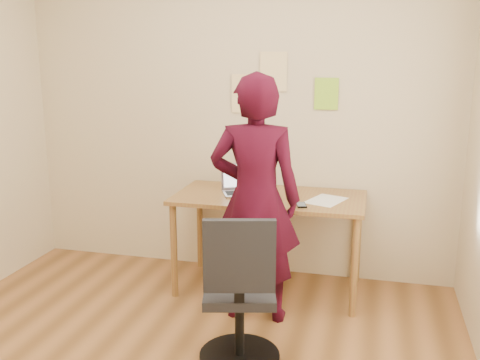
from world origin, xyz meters
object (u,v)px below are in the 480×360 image
(person, at_px, (255,199))
(laptop, at_px, (242,186))
(desk, at_px, (269,207))
(phone, at_px, (301,205))
(office_chair, at_px, (239,301))

(person, bearing_deg, laptop, -71.14)
(desk, bearing_deg, phone, -38.27)
(laptop, xyz_separation_m, person, (0.21, -0.49, 0.04))
(laptop, bearing_deg, desk, -35.46)
(phone, bearing_deg, laptop, 136.84)
(desk, xyz_separation_m, phone, (0.27, -0.21, 0.09))
(desk, distance_m, laptop, 0.26)
(laptop, height_order, office_chair, laptop)
(office_chair, bearing_deg, laptop, 89.32)
(laptop, bearing_deg, office_chair, -101.10)
(desk, height_order, person, person)
(phone, distance_m, person, 0.37)
(office_chair, bearing_deg, person, 80.46)
(phone, relative_size, office_chair, 0.16)
(desk, distance_m, phone, 0.35)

